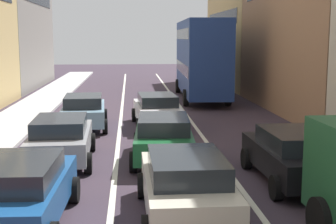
% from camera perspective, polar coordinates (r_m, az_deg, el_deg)
% --- Properties ---
extents(sidewalk_left, '(2.60, 64.00, 0.14)m').
position_cam_1_polar(sidewalk_left, '(24.47, -17.39, -0.88)').
color(sidewalk_left, '#B7B7B7').
rests_on(sidewalk_left, ground).
extents(lane_stripe_left, '(0.16, 60.00, 0.01)m').
position_cam_1_polar(lane_stripe_left, '(23.87, -5.59, -0.91)').
color(lane_stripe_left, silver).
rests_on(lane_stripe_left, ground).
extents(lane_stripe_right, '(0.16, 60.00, 0.01)m').
position_cam_1_polar(lane_stripe_right, '(24.04, 2.53, -0.81)').
color(lane_stripe_right, silver).
rests_on(lane_stripe_right, ground).
extents(sedan_centre_lane_second, '(2.09, 4.32, 1.49)m').
position_cam_1_polar(sedan_centre_lane_second, '(10.80, 2.11, -8.51)').
color(sedan_centre_lane_second, beige).
rests_on(sedan_centre_lane_second, ground).
extents(wagon_left_lane_second, '(2.17, 4.35, 1.49)m').
position_cam_1_polar(wagon_left_lane_second, '(10.81, -17.10, -8.89)').
color(wagon_left_lane_second, '#194C8C').
rests_on(wagon_left_lane_second, ground).
extents(hatchback_centre_lane_third, '(2.26, 4.39, 1.49)m').
position_cam_1_polar(hatchback_centre_lane_third, '(15.81, -0.54, -2.93)').
color(hatchback_centre_lane_third, '#19592D').
rests_on(hatchback_centre_lane_third, ground).
extents(sedan_left_lane_third, '(2.18, 4.36, 1.49)m').
position_cam_1_polar(sedan_left_lane_third, '(15.94, -12.50, -3.04)').
color(sedan_left_lane_third, gray).
rests_on(sedan_left_lane_third, ground).
extents(coupe_centre_lane_fourth, '(2.27, 4.40, 1.49)m').
position_cam_1_polar(coupe_centre_lane_fourth, '(21.81, -1.31, 0.32)').
color(coupe_centre_lane_fourth, silver).
rests_on(coupe_centre_lane_fourth, ground).
extents(sedan_left_lane_fourth, '(2.24, 4.39, 1.49)m').
position_cam_1_polar(sedan_left_lane_fourth, '(21.75, -9.89, 0.17)').
color(sedan_left_lane_fourth, '#759EB7').
rests_on(sedan_left_lane_fourth, ground).
extents(sedan_right_lane_behind_truck, '(2.12, 4.33, 1.49)m').
position_cam_1_polar(sedan_right_lane_behind_truck, '(13.88, 14.54, -4.87)').
color(sedan_right_lane_behind_truck, black).
rests_on(sedan_right_lane_behind_truck, ground).
extents(bus_mid_queue_primary, '(3.05, 10.58, 5.06)m').
position_cam_1_polar(bus_mid_queue_primary, '(31.51, 3.93, 6.62)').
color(bus_mid_queue_primary, navy).
rests_on(bus_mid_queue_primary, ground).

